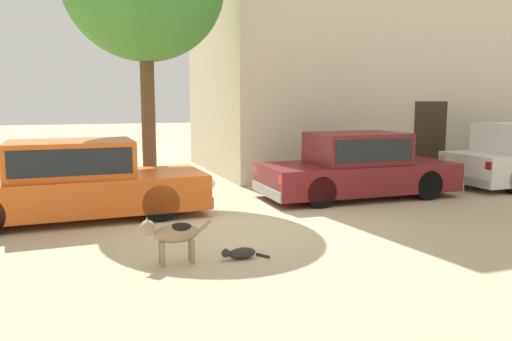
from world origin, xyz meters
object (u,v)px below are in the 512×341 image
object	(u,v)px
parked_sedan_nearest	(74,181)
stray_cat	(240,253)
parked_sedan_second	(357,166)
stray_dog_spotted	(172,233)

from	to	relation	value
parked_sedan_nearest	stray_cat	world-z (taller)	parked_sedan_nearest
parked_sedan_nearest	parked_sedan_second	xyz separation A→B (m)	(5.86, 0.02, 0.00)
parked_sedan_nearest	stray_dog_spotted	world-z (taller)	parked_sedan_nearest
stray_dog_spotted	stray_cat	size ratio (longest dim) A/B	1.52
parked_sedan_nearest	parked_sedan_second	world-z (taller)	parked_sedan_second
parked_sedan_nearest	parked_sedan_second	distance (m)	5.86
parked_sedan_nearest	stray_dog_spotted	xyz separation A→B (m)	(1.17, -3.12, -0.28)
parked_sedan_second	parked_sedan_nearest	bearing A→B (deg)	-178.35
stray_cat	parked_sedan_second	bearing A→B (deg)	-139.10
parked_sedan_second	stray_dog_spotted	world-z (taller)	parked_sedan_second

